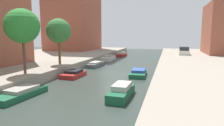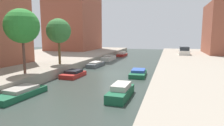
{
  "view_description": "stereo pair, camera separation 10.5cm",
  "coord_description": "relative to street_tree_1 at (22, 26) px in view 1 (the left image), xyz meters",
  "views": [
    {
      "loc": [
        6.15,
        -21.61,
        4.53
      ],
      "look_at": [
        -1.0,
        3.19,
        0.81
      ],
      "focal_mm": 31.23,
      "sensor_mm": 36.0,
      "label": 1
    },
    {
      "loc": [
        6.25,
        -21.58,
        4.53
      ],
      "look_at": [
        -1.0,
        3.19,
        0.81
      ],
      "focal_mm": 31.23,
      "sensor_mm": 36.0,
      "label": 2
    }
  ],
  "objects": [
    {
      "name": "parked_car",
      "position": [
        15.45,
        23.05,
        -3.72
      ],
      "size": [
        1.87,
        4.54,
        1.42
      ],
      "color": "beige",
      "rests_on": "quay_right"
    },
    {
      "name": "moored_boat_left_2",
      "position": [
        2.89,
        3.97,
        -5.0
      ],
      "size": [
        1.8,
        3.17,
        0.75
      ],
      "color": "maroon",
      "rests_on": "ground_plane"
    },
    {
      "name": "quay_left",
      "position": [
        -8.49,
        6.79,
        -4.81
      ],
      "size": [
        20.0,
        64.0,
        1.0
      ],
      "primitive_type": "cube",
      "color": "gray",
      "rests_on": "ground_plane"
    },
    {
      "name": "moored_boat_right_1",
      "position": [
        9.52,
        -1.45,
        -4.88
      ],
      "size": [
        1.39,
        3.64,
        1.02
      ],
      "color": "#195638",
      "rests_on": "ground_plane"
    },
    {
      "name": "street_tree_2",
      "position": [
        0.0,
        6.05,
        -0.31
      ],
      "size": [
        2.94,
        2.94,
        5.49
      ],
      "color": "brown",
      "rests_on": "quay_left"
    },
    {
      "name": "moored_boat_left_1",
      "position": [
        2.38,
        -3.39,
        -5.02
      ],
      "size": [
        1.94,
        4.24,
        0.7
      ],
      "color": "#195638",
      "rests_on": "ground_plane"
    },
    {
      "name": "moored_boat_right_2",
      "position": [
        9.59,
        6.44,
        -5.0
      ],
      "size": [
        1.82,
        3.65,
        0.74
      ],
      "color": "#195638",
      "rests_on": "ground_plane"
    },
    {
      "name": "moored_boat_left_3",
      "position": [
        2.77,
        11.03,
        -4.98
      ],
      "size": [
        1.52,
        3.88,
        0.75
      ],
      "color": "#4C5156",
      "rests_on": "ground_plane"
    },
    {
      "name": "moored_boat_left_4",
      "position": [
        2.4,
        18.43,
        -4.9
      ],
      "size": [
        1.7,
        4.13,
        0.92
      ],
      "color": "beige",
      "rests_on": "ground_plane"
    },
    {
      "name": "ground_plane",
      "position": [
        6.51,
        6.79,
        -5.31
      ],
      "size": [
        84.0,
        84.0,
        0.0
      ],
      "primitive_type": "plane",
      "color": "#2D3833"
    },
    {
      "name": "moored_boat_left_5",
      "position": [
        3.08,
        26.11,
        -4.94
      ],
      "size": [
        1.72,
        3.65,
        0.89
      ],
      "color": "maroon",
      "rests_on": "ground_plane"
    },
    {
      "name": "street_tree_1",
      "position": [
        0.0,
        0.0,
        0.0
      ],
      "size": [
        3.1,
        3.1,
        5.88
      ],
      "color": "brown",
      "rests_on": "quay_left"
    }
  ]
}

